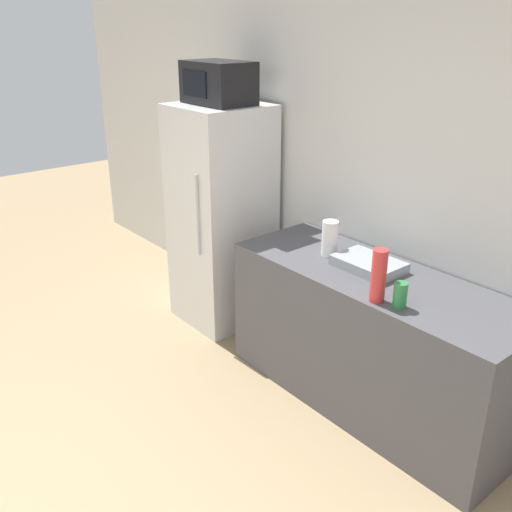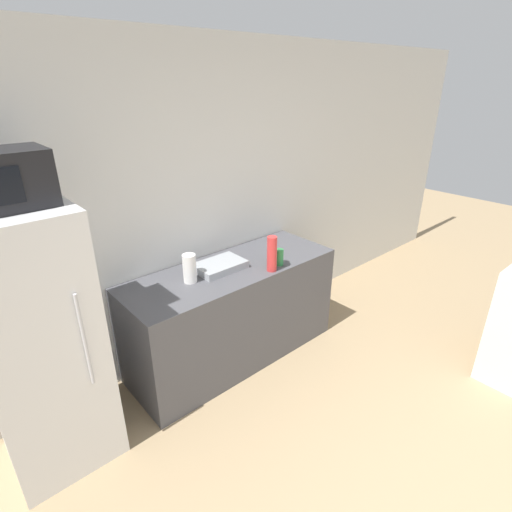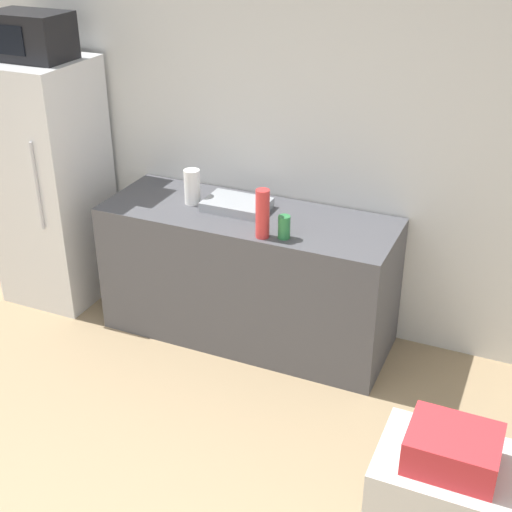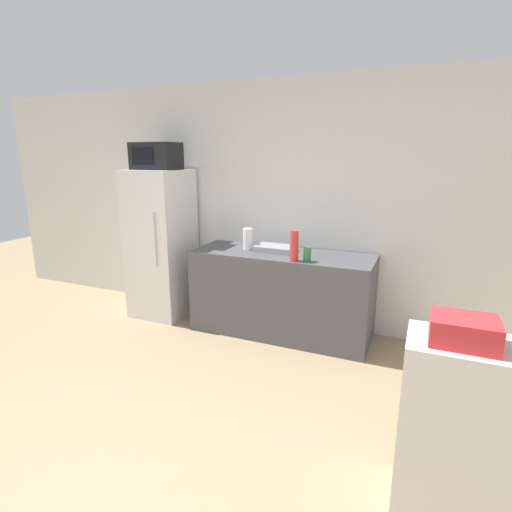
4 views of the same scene
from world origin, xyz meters
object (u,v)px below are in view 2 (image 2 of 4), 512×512
object	(u,v)px
bottle_tall	(272,254)
bottle_short	(279,257)
paper_towel_roll	(190,268)
refrigerator	(39,345)

from	to	relation	value
bottle_tall	bottle_short	world-z (taller)	bottle_tall
bottle_short	paper_towel_roll	size ratio (longest dim) A/B	0.62
bottle_tall	paper_towel_roll	bearing A→B (deg)	155.78
refrigerator	paper_towel_roll	world-z (taller)	refrigerator
paper_towel_roll	bottle_short	bearing A→B (deg)	-18.02
bottle_short	paper_towel_roll	world-z (taller)	paper_towel_roll
bottle_tall	refrigerator	bearing A→B (deg)	172.10
bottle_tall	bottle_short	distance (m)	0.14
refrigerator	paper_towel_roll	bearing A→B (deg)	1.84
refrigerator	bottle_tall	world-z (taller)	refrigerator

